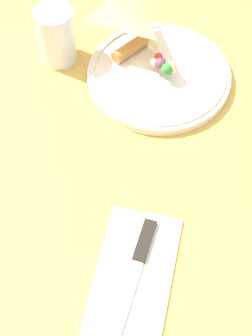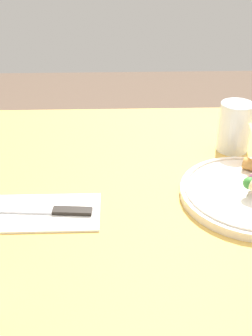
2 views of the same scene
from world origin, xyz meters
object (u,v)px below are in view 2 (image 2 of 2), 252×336
plate_pizza (252,191)px  butter_knife (46,210)px  milk_glass (234,128)px  dining_table (194,223)px  napkin_folded (41,213)px

plate_pizza → butter_knife: 0.38m
milk_glass → butter_knife: 0.46m
milk_glass → butter_knife: size_ratio=0.59×
dining_table → napkin_folded: (0.30, 0.10, 0.11)m
milk_glass → plate_pizza: bearing=86.7°
napkin_folded → milk_glass: bearing=-149.8°
dining_table → plate_pizza: bearing=143.3°
plate_pizza → milk_glass: bearing=-93.3°
dining_table → plate_pizza: (-0.09, 0.06, 0.12)m
napkin_folded → plate_pizza: bearing=-174.2°
milk_glass → butter_knife: (0.39, 0.23, -0.04)m
dining_table → plate_pizza: plate_pizza is taller
milk_glass → butter_knife: bearing=30.8°
plate_pizza → butter_knife: (0.38, 0.04, -0.01)m
plate_pizza → milk_glass: (-0.01, -0.19, 0.04)m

